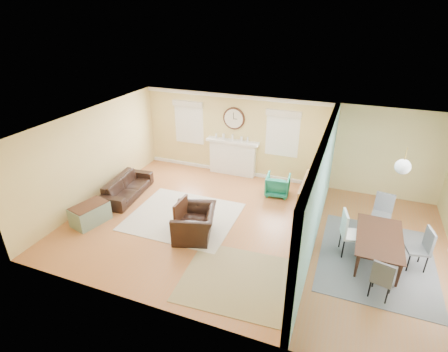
{
  "coord_description": "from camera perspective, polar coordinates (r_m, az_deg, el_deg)",
  "views": [
    {
      "loc": [
        1.99,
        -6.93,
        4.97
      ],
      "look_at": [
        -0.8,
        0.3,
        1.2
      ],
      "focal_mm": 28.0,
      "sensor_mm": 36.0,
      "label": 1
    }
  ],
  "objects": [
    {
      "name": "eames_chair",
      "position": [
        8.36,
        -4.81,
        -7.67
      ],
      "size": [
        1.24,
        1.33,
        0.71
      ],
      "primitive_type": "imported",
      "rotation": [
        0.0,
        0.0,
        -1.27
      ],
      "color": "black",
      "rests_on": "floor"
    },
    {
      "name": "wall_back",
      "position": [
        10.77,
        9.23,
        5.68
      ],
      "size": [
        9.0,
        0.02,
        2.6
      ],
      "primitive_type": "cube",
      "color": "tan",
      "rests_on": "ground"
    },
    {
      "name": "rug_cream",
      "position": [
        9.28,
        -6.66,
        -6.57
      ],
      "size": [
        2.73,
        2.38,
        0.01
      ],
      "primitive_type": "cube",
      "rotation": [
        0.0,
        0.0,
        0.01
      ],
      "color": "beige",
      "rests_on": "floor"
    },
    {
      "name": "pendant",
      "position": [
        7.53,
        27.16,
        1.36
      ],
      "size": [
        0.3,
        0.3,
        0.55
      ],
      "color": "gold",
      "rests_on": "ceiling"
    },
    {
      "name": "sofa",
      "position": [
        10.46,
        -15.55,
        -1.74
      ],
      "size": [
        0.95,
        1.99,
        0.56
      ],
      "primitive_type": "imported",
      "rotation": [
        0.0,
        0.0,
        1.68
      ],
      "color": "black",
      "rests_on": "floor"
    },
    {
      "name": "window_right",
      "position": [
        10.6,
        9.57,
        7.38
      ],
      "size": [
        1.05,
        0.13,
        1.42
      ],
      "color": "white",
      "rests_on": "wall_back"
    },
    {
      "name": "partition",
      "position": [
        8.08,
        15.43,
        -1.64
      ],
      "size": [
        0.17,
        6.0,
        2.6
      ],
      "color": "tan",
      "rests_on": "ground"
    },
    {
      "name": "rug_jute",
      "position": [
        7.34,
        2.73,
        -16.66
      ],
      "size": [
        2.46,
        2.06,
        0.01
      ],
      "primitive_type": "cube",
      "rotation": [
        0.0,
        0.0,
        0.06
      ],
      "color": "tan",
      "rests_on": "floor"
    },
    {
      "name": "dining_chair_n",
      "position": [
        9.18,
        24.43,
        -5.26
      ],
      "size": [
        0.49,
        0.49,
        0.97
      ],
      "color": "slate",
      "rests_on": "floor"
    },
    {
      "name": "potted_plant",
      "position": [
        8.47,
        12.82,
        -5.09
      ],
      "size": [
        0.49,
        0.48,
        0.41
      ],
      "primitive_type": "imported",
      "rotation": [
        0.0,
        0.0,
        0.65
      ],
      "color": "#337F33",
      "rests_on": "garden_stool"
    },
    {
      "name": "wall_clock",
      "position": [
        10.95,
        1.63,
        9.37
      ],
      "size": [
        0.7,
        0.07,
        0.7
      ],
      "color": "#492516",
      "rests_on": "wall_back"
    },
    {
      "name": "wall_left",
      "position": [
        10.18,
        -20.5,
        3.1
      ],
      "size": [
        0.02,
        6.0,
        2.6
      ],
      "primitive_type": "cube",
      "color": "tan",
      "rests_on": "ground"
    },
    {
      "name": "window_left",
      "position": [
        11.58,
        -5.74,
        9.19
      ],
      "size": [
        1.05,
        0.13,
        1.42
      ],
      "color": "white",
      "rests_on": "wall_back"
    },
    {
      "name": "trunk",
      "position": [
        9.48,
        -21.02,
        -5.78
      ],
      "size": [
        0.75,
        1.0,
        0.52
      ],
      "color": "gray",
      "rests_on": "floor"
    },
    {
      "name": "rug_grey",
      "position": [
        8.51,
        23.6,
        -12.31
      ],
      "size": [
        2.36,
        2.95,
        0.01
      ],
      "primitive_type": "cube",
      "color": "slate",
      "rests_on": "floor"
    },
    {
      "name": "tv",
      "position": [
        9.38,
        14.4,
        0.84
      ],
      "size": [
        0.24,
        1.13,
        0.64
      ],
      "primitive_type": "imported",
      "rotation": [
        0.0,
        0.0,
        1.65
      ],
      "color": "black",
      "rests_on": "credenza"
    },
    {
      "name": "garden_stool",
      "position": [
        8.71,
        12.53,
        -7.64
      ],
      "size": [
        0.33,
        0.33,
        0.49
      ],
      "primitive_type": "cylinder",
      "color": "white",
      "rests_on": "floor"
    },
    {
      "name": "dining_chair_w",
      "position": [
        8.12,
        20.32,
        -8.31
      ],
      "size": [
        0.55,
        0.55,
        1.04
      ],
      "color": "white",
      "rests_on": "floor"
    },
    {
      "name": "credenza",
      "position": [
        9.69,
        14.04,
        -3.04
      ],
      "size": [
        0.54,
        1.59,
        0.8
      ],
      "color": "olive",
      "rests_on": "floor"
    },
    {
      "name": "green_chair",
      "position": [
        10.25,
        8.75,
        -1.45
      ],
      "size": [
        0.71,
        0.73,
        0.61
      ],
      "primitive_type": "imported",
      "rotation": [
        0.0,
        0.0,
        3.23
      ],
      "color": "#0E6350",
      "rests_on": "floor"
    },
    {
      "name": "dining_table",
      "position": [
        8.34,
        23.96,
        -10.74
      ],
      "size": [
        0.95,
        1.68,
        0.59
      ],
      "primitive_type": "imported",
      "rotation": [
        0.0,
        0.0,
        1.56
      ],
      "color": "#492516",
      "rests_on": "floor"
    },
    {
      "name": "wall_front",
      "position": [
        5.73,
        -4.55,
        -13.96
      ],
      "size": [
        9.0,
        0.02,
        2.6
      ],
      "primitive_type": "cube",
      "color": "tan",
      "rests_on": "ground"
    },
    {
      "name": "fireplace",
      "position": [
        11.29,
        1.4,
        3.15
      ],
      "size": [
        1.7,
        0.3,
        1.17
      ],
      "color": "white",
      "rests_on": "ground"
    },
    {
      "name": "dining_chair_s",
      "position": [
        7.33,
        24.58,
        -14.43
      ],
      "size": [
        0.47,
        0.47,
        0.87
      ],
      "color": "slate",
      "rests_on": "floor"
    },
    {
      "name": "dining_chair_e",
      "position": [
        8.32,
        29.12,
        -9.87
      ],
      "size": [
        0.5,
        0.5,
        0.95
      ],
      "color": "slate",
      "rests_on": "floor"
    },
    {
      "name": "floor",
      "position": [
        8.76,
        4.23,
        -8.72
      ],
      "size": [
        9.0,
        9.0,
        0.0
      ],
      "primitive_type": "plane",
      "color": "#AF6635",
      "rests_on": "ground"
    },
    {
      "name": "ceiling",
      "position": [
        7.59,
        4.87,
        7.65
      ],
      "size": [
        9.0,
        6.0,
        0.02
      ],
      "primitive_type": "cube",
      "color": "white",
      "rests_on": "wall_back"
    }
  ]
}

